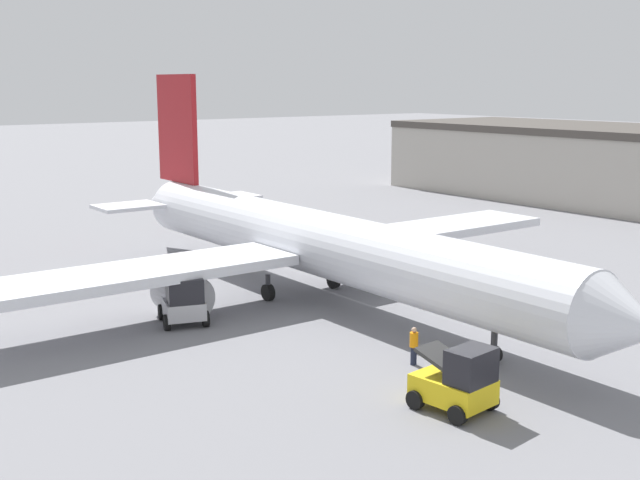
% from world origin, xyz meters
% --- Properties ---
extents(ground_plane, '(400.00, 400.00, 0.00)m').
position_xyz_m(ground_plane, '(0.00, 0.00, 0.00)').
color(ground_plane, slate).
extents(airplane, '(40.14, 35.36, 12.05)m').
position_xyz_m(airplane, '(-1.12, 0.01, 3.10)').
color(airplane, silver).
rests_on(airplane, ground_plane).
extents(ground_crew_worker, '(0.35, 0.35, 1.61)m').
position_xyz_m(ground_crew_worker, '(10.31, -2.93, 0.86)').
color(ground_crew_worker, '#1E2338').
rests_on(ground_crew_worker, ground_plane).
extents(baggage_tug, '(3.16, 2.83, 2.41)m').
position_xyz_m(baggage_tug, '(-0.50, -7.85, 1.09)').
color(baggage_tug, '#B2B2B7').
rests_on(baggage_tug, ground_plane).
extents(belt_loader_truck, '(2.85, 2.42, 2.44)m').
position_xyz_m(belt_loader_truck, '(14.73, -5.01, 1.13)').
color(belt_loader_truck, yellow).
rests_on(belt_loader_truck, ground_plane).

